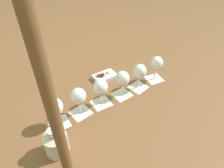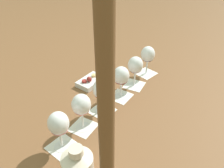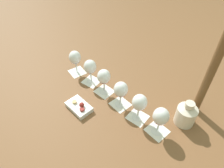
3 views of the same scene
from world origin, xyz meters
name	(u,v)px [view 3 (image 3 of 3)]	position (x,y,z in m)	size (l,w,h in m)	color
ground_plane	(112,97)	(0.00, 0.00, 0.00)	(8.00, 8.00, 0.00)	brown
tasting_card_0	(157,131)	(-0.32, 0.17, 0.00)	(0.15, 0.15, 0.00)	white
tasting_card_1	(138,117)	(-0.19, 0.11, 0.00)	(0.14, 0.14, 0.00)	white
tasting_card_2	(120,104)	(-0.07, 0.04, 0.00)	(0.15, 0.15, 0.00)	white
tasting_card_3	(104,91)	(0.06, -0.04, 0.00)	(0.15, 0.14, 0.00)	white
tasting_card_4	(92,81)	(0.18, -0.10, 0.00)	(0.14, 0.14, 0.00)	white
tasting_card_5	(77,72)	(0.32, -0.17, 0.00)	(0.15, 0.15, 0.00)	white
wine_glass_0	(161,117)	(-0.32, 0.17, 0.13)	(0.09, 0.09, 0.18)	white
wine_glass_1	(140,103)	(-0.19, 0.11, 0.13)	(0.09, 0.09, 0.18)	white
wine_glass_2	(121,90)	(-0.07, 0.04, 0.13)	(0.09, 0.09, 0.18)	white
wine_glass_3	(104,78)	(0.06, -0.04, 0.13)	(0.09, 0.09, 0.18)	white
wine_glass_4	(90,68)	(0.18, -0.10, 0.12)	(0.09, 0.09, 0.18)	white
wine_glass_5	(75,58)	(0.32, -0.17, 0.12)	(0.09, 0.09, 0.18)	white
ceramic_vase	(186,114)	(-0.45, 0.07, 0.07)	(0.11, 0.11, 0.16)	beige
snack_dish	(79,107)	(0.17, 0.15, 0.02)	(0.19, 0.17, 0.06)	silver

